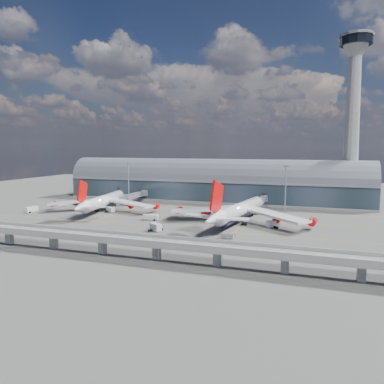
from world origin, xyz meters
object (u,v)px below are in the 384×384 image
(service_truck_5, at_px, (110,210))
(cargo_train_0, at_px, (123,234))
(service_truck_3, at_px, (273,224))
(service_truck_4, at_px, (216,216))
(floodlight_mast_left, at_px, (129,181))
(floodlight_mast_right, at_px, (286,186))
(cargo_train_1, at_px, (270,251))
(airliner_left, at_px, (102,201))
(service_truck_2, at_px, (151,217))
(airliner_right, at_px, (239,211))
(control_tower, at_px, (352,120))
(service_truck_0, at_px, (31,209))
(cargo_train_2, at_px, (228,236))
(service_truck_1, at_px, (156,227))

(service_truck_5, bearing_deg, cargo_train_0, -116.32)
(service_truck_3, height_order, service_truck_4, service_truck_3)
(floodlight_mast_left, xyz_separation_m, floodlight_mast_right, (100.00, 0.00, 0.00))
(floodlight_mast_left, bearing_deg, floodlight_mast_right, 0.00)
(cargo_train_0, relative_size, cargo_train_1, 0.45)
(airliner_left, height_order, service_truck_3, airliner_left)
(floodlight_mast_left, height_order, service_truck_2, floodlight_mast_left)
(airliner_right, height_order, service_truck_3, airliner_right)
(service_truck_4, xyz_separation_m, service_truck_5, (-59.91, -1.46, -0.02))
(floodlight_mast_right, bearing_deg, service_truck_2, -139.44)
(control_tower, height_order, service_truck_5, control_tower)
(floodlight_mast_right, height_order, service_truck_0, floodlight_mast_right)
(floodlight_mast_right, bearing_deg, control_tower, 38.66)
(floodlight_mast_right, relative_size, cargo_train_0, 4.88)
(service_truck_5, height_order, cargo_train_2, service_truck_5)
(service_truck_4, bearing_deg, service_truck_3, -25.11)
(control_tower, xyz_separation_m, cargo_train_0, (-90.76, -114.30, -50.73))
(control_tower, height_order, cargo_train_1, control_tower)
(floodlight_mast_right, bearing_deg, service_truck_5, -156.92)
(airliner_left, height_order, service_truck_1, airliner_left)
(service_truck_1, height_order, service_truck_3, service_truck_1)
(service_truck_4, height_order, cargo_train_2, service_truck_4)
(control_tower, height_order, floodlight_mast_left, control_tower)
(service_truck_2, bearing_deg, floodlight_mast_right, -61.84)
(service_truck_4, xyz_separation_m, cargo_train_2, (15.55, -38.33, -0.62))
(floodlight_mast_left, relative_size, service_truck_1, 4.16)
(service_truck_0, bearing_deg, service_truck_3, 8.44)
(service_truck_1, relative_size, cargo_train_0, 1.17)
(service_truck_4, bearing_deg, floodlight_mast_left, 148.15)
(airliner_left, height_order, cargo_train_2, airliner_left)
(airliner_left, distance_m, airliner_right, 79.47)
(airliner_right, distance_m, service_truck_5, 74.01)
(service_truck_2, relative_size, cargo_train_0, 1.45)
(airliner_left, xyz_separation_m, cargo_train_1, (99.42, -53.47, -5.04))
(airliner_right, height_order, service_truck_4, airliner_right)
(service_truck_0, height_order, service_truck_2, service_truck_0)
(control_tower, distance_m, floodlight_mast_right, 58.76)
(floodlight_mast_right, height_order, service_truck_5, floodlight_mast_right)
(floodlight_mast_left, bearing_deg, service_truck_0, -121.10)
(floodlight_mast_left, bearing_deg, service_truck_3, -26.17)
(airliner_right, relative_size, service_truck_0, 9.55)
(service_truck_0, distance_m, service_truck_4, 102.45)
(floodlight_mast_left, distance_m, service_truck_2, 66.23)
(service_truck_2, bearing_deg, airliner_right, -94.87)
(cargo_train_0, bearing_deg, floodlight_mast_right, -25.31)
(airliner_left, xyz_separation_m, service_truck_4, (65.45, 0.63, -4.33))
(service_truck_2, relative_size, service_truck_4, 1.44)
(service_truck_0, bearing_deg, service_truck_4, 15.50)
(airliner_right, xyz_separation_m, cargo_train_0, (-38.81, -40.68, -5.10))
(floodlight_mast_left, bearing_deg, cargo_train_1, -41.41)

